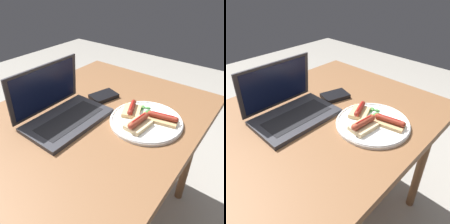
# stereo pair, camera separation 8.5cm
# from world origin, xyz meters

# --- Properties ---
(desk) EXTENTS (1.28, 0.85, 0.76)m
(desk) POSITION_xyz_m (0.00, 0.00, 0.68)
(desk) COLOR brown
(desk) RESTS_ON ground_plane
(laptop) EXTENTS (0.34, 0.24, 0.22)m
(laptop) POSITION_xyz_m (0.02, 0.08, 0.80)
(laptop) COLOR #2D2D33
(laptop) RESTS_ON desk
(plate) EXTENTS (0.30, 0.30, 0.02)m
(plate) POSITION_xyz_m (0.21, -0.21, 0.76)
(plate) COLOR white
(plate) RESTS_ON desk
(sausage_toast_left) EXTENTS (0.12, 0.08, 0.05)m
(sausage_toast_left) POSITION_xyz_m (0.15, -0.21, 0.79)
(sausage_toast_left) COLOR #D6B784
(sausage_toast_left) RESTS_ON plate
(sausage_toast_middle) EXTENTS (0.11, 0.10, 0.04)m
(sausage_toast_middle) POSITION_xyz_m (0.22, -0.13, 0.78)
(sausage_toast_middle) COLOR tan
(sausage_toast_middle) RESTS_ON plate
(sausage_toast_right) EXTENTS (0.08, 0.13, 0.04)m
(sausage_toast_right) POSITION_xyz_m (0.24, -0.26, 0.78)
(sausage_toast_right) COLOR tan
(sausage_toast_right) RESTS_ON plate
(salad_pile) EXTENTS (0.06, 0.07, 0.01)m
(salad_pile) POSITION_xyz_m (0.27, -0.17, 0.77)
(salad_pile) COLOR #709E4C
(salad_pile) RESTS_ON plate
(external_drive) EXTENTS (0.15, 0.12, 0.02)m
(external_drive) POSITION_xyz_m (0.26, 0.06, 0.77)
(external_drive) COLOR black
(external_drive) RESTS_ON desk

